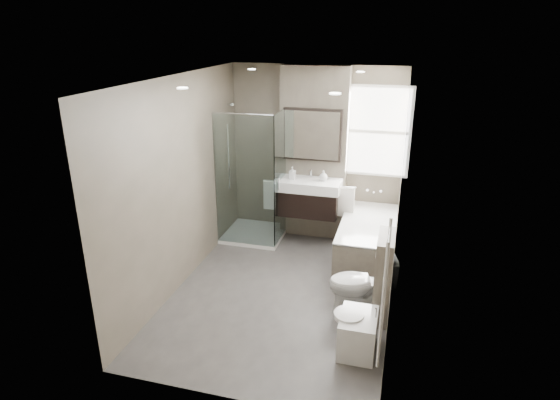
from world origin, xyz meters
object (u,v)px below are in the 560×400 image
(vanity, at_px, (308,197))
(bidet, at_px, (357,332))
(toilet, at_px, (361,284))
(bathtub, at_px, (367,239))

(vanity, bearing_deg, bidet, -66.76)
(toilet, relative_size, bidet, 1.41)
(vanity, xyz_separation_m, bidet, (1.01, -2.36, -0.53))
(vanity, relative_size, bathtub, 0.59)
(vanity, height_order, bidet, vanity)
(vanity, height_order, toilet, vanity)
(bathtub, distance_m, bidet, 2.04)
(vanity, bearing_deg, toilet, -59.74)
(vanity, bearing_deg, bathtub, -19.37)
(bathtub, relative_size, toilet, 2.17)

